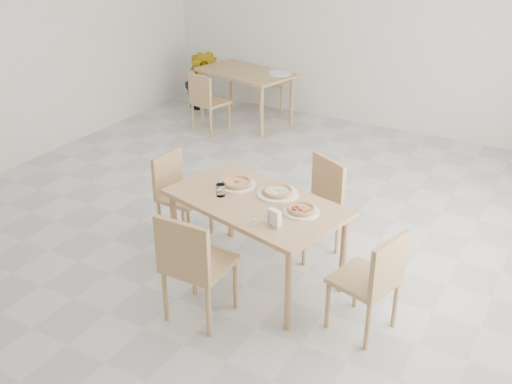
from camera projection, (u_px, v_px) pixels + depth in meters
The scene contains 21 objects.
main_table at pixel (256, 210), 4.95m from camera, with size 1.62×1.15×0.75m.
chair_south at pixel (193, 261), 4.47m from camera, with size 0.47×0.47×0.93m.
chair_north at pixel (317, 199), 5.45m from camera, with size 0.59×0.59×0.89m.
chair_west at pixel (177, 189), 5.71m from camera, with size 0.42×0.42×0.83m.
chair_east at pixel (374, 277), 4.36m from camera, with size 0.52×0.52×0.86m.
plate_margherita at pixel (237, 185), 5.16m from camera, with size 0.33×0.33×0.02m, color white.
plate_mushroom at pixel (278, 194), 5.00m from camera, with size 0.35×0.35×0.02m, color white.
plate_pepperoni at pixel (301, 212), 4.72m from camera, with size 0.29×0.29×0.02m, color white.
pizza_margherita at pixel (237, 183), 5.15m from camera, with size 0.27×0.27×0.03m.
pizza_mushroom at pixel (278, 191), 4.99m from camera, with size 0.31×0.31×0.03m.
pizza_pepperoni at pixel (301, 209), 4.71m from camera, with size 0.30×0.30×0.03m.
tumbler_a at pixel (221, 190), 4.97m from camera, with size 0.08×0.08×0.10m, color white.
tumbler_b at pixel (272, 218), 4.55m from camera, with size 0.07×0.07×0.09m, color white.
napkin_holder at pixel (275, 218), 4.51m from camera, with size 0.13×0.09×0.13m.
fork_a at pixel (247, 220), 4.60m from camera, with size 0.01×0.17×0.01m, color silver.
fork_b at pixel (259, 221), 4.60m from camera, with size 0.02×0.19×0.01m, color silver.
second_table at pixel (246, 77), 8.60m from camera, with size 1.50×1.07×0.75m.
chair_back_s at pixel (206, 99), 8.21m from camera, with size 0.50×0.50×0.85m.
chair_back_n at pixel (278, 76), 9.21m from camera, with size 0.46×0.46×0.87m.
plate_empty at pixel (280, 73), 8.41m from camera, with size 0.33×0.33×0.02m, color white.
potted_plant at pixel (201, 79), 9.21m from camera, with size 0.51×0.41×0.94m, color #256C20.
Camera 1 is at (2.96, -4.50, 2.99)m, focal length 42.00 mm.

